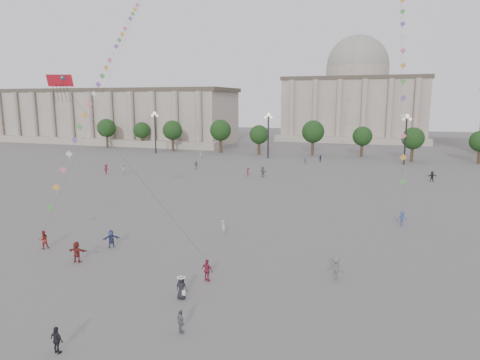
% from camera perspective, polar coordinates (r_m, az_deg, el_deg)
% --- Properties ---
extents(ground, '(360.00, 360.00, 0.00)m').
position_cam_1_polar(ground, '(32.00, -4.00, -14.37)').
color(ground, '#5D5B58').
rests_on(ground, ground).
extents(hall_west, '(84.00, 26.22, 17.20)m').
position_cam_1_polar(hall_west, '(148.45, -16.72, 8.20)').
color(hall_west, '#A7998C').
rests_on(hall_west, ground).
extents(hall_central, '(48.30, 34.30, 35.50)m').
position_cam_1_polar(hall_central, '(156.28, 15.15, 10.50)').
color(hall_central, '#A7998C').
rests_on(hall_central, ground).
extents(tree_row, '(137.12, 5.12, 8.00)m').
position_cam_1_polar(tree_row, '(105.57, 12.87, 5.93)').
color(tree_row, '#372B1B').
rests_on(tree_row, ground).
extents(lamp_post_far_west, '(2.00, 0.90, 10.65)m').
position_cam_1_polar(lamp_post_far_west, '(112.12, -11.28, 7.25)').
color(lamp_post_far_west, '#262628').
rests_on(lamp_post_far_west, ground).
extents(lamp_post_mid_west, '(2.00, 0.90, 10.65)m').
position_cam_1_polar(lamp_post_mid_west, '(100.39, 3.80, 7.06)').
color(lamp_post_mid_west, '#262628').
rests_on(lamp_post_mid_west, ground).
extents(lamp_post_mid_east, '(2.00, 0.90, 10.65)m').
position_cam_1_polar(lamp_post_mid_east, '(96.89, 21.27, 6.24)').
color(lamp_post_mid_east, '#262628').
rests_on(lamp_post_mid_east, ground).
extents(person_crowd_0, '(0.90, 0.95, 1.58)m').
position_cam_1_polar(person_crowd_0, '(96.49, 10.66, 2.85)').
color(person_crowd_0, '#374C7B').
rests_on(person_crowd_0, ground).
extents(person_crowd_1, '(1.10, 1.04, 1.79)m').
position_cam_1_polar(person_crowd_1, '(82.18, -15.21, 1.40)').
color(person_crowd_1, silver).
rests_on(person_crowd_1, ground).
extents(person_crowd_2, '(0.72, 1.23, 1.90)m').
position_cam_1_polar(person_crowd_2, '(82.95, -17.40, 1.41)').
color(person_crowd_2, maroon).
rests_on(person_crowd_2, ground).
extents(person_crowd_4, '(1.12, 1.51, 1.58)m').
position_cam_1_polar(person_crowd_4, '(92.92, 8.70, 2.61)').
color(person_crowd_4, '#B0AFAB').
rests_on(person_crowd_4, ground).
extents(person_crowd_6, '(1.26, 0.80, 1.85)m').
position_cam_1_polar(person_crowd_6, '(33.96, 12.67, -11.40)').
color(person_crowd_6, '#5E5F63').
rests_on(person_crowd_6, ground).
extents(person_crowd_9, '(1.68, 0.97, 1.73)m').
position_cam_1_polar(person_crowd_9, '(78.95, 24.24, 0.45)').
color(person_crowd_9, black).
rests_on(person_crowd_9, ground).
extents(person_crowd_10, '(0.56, 0.76, 1.91)m').
position_cam_1_polar(person_crowd_10, '(99.82, -5.30, 3.33)').
color(person_crowd_10, beige).
rests_on(person_crowd_10, ground).
extents(person_crowd_12, '(1.76, 1.58, 1.94)m').
position_cam_1_polar(person_crowd_12, '(76.31, 3.07, 1.13)').
color(person_crowd_12, slate).
rests_on(person_crowd_12, ground).
extents(person_crowd_13, '(0.68, 0.64, 1.56)m').
position_cam_1_polar(person_crowd_13, '(43.64, -2.24, -6.35)').
color(person_crowd_13, '#BABAB5').
rests_on(person_crowd_13, ground).
extents(person_crowd_16, '(1.08, 0.57, 1.76)m').
position_cam_1_polar(person_crowd_16, '(85.24, -5.88, 2.03)').
color(person_crowd_16, slate).
rests_on(person_crowd_16, ground).
extents(person_crowd_17, '(1.07, 1.16, 1.56)m').
position_cam_1_polar(person_crowd_17, '(76.63, 1.07, 1.04)').
color(person_crowd_17, maroon).
rests_on(person_crowd_17, ground).
extents(person_crowd_19, '(1.51, 1.34, 1.66)m').
position_cam_1_polar(person_crowd_19, '(41.79, -16.79, -7.51)').
color(person_crowd_19, navy).
rests_on(person_crowd_19, ground).
extents(tourist_0, '(1.08, 0.66, 1.72)m').
position_cam_1_polar(tourist_0, '(33.06, -4.40, -11.91)').
color(tourist_0, '#972941').
rests_on(tourist_0, ground).
extents(tourist_2, '(1.74, 0.77, 1.82)m').
position_cam_1_polar(tourist_2, '(39.03, -20.93, -8.95)').
color(tourist_2, maroon).
rests_on(tourist_2, ground).
extents(tourist_3, '(0.90, 0.84, 1.48)m').
position_cam_1_polar(tourist_3, '(26.58, -7.91, -18.18)').
color(tourist_3, slate).
rests_on(tourist_3, ground).
extents(tourist_4, '(0.96, 0.52, 1.55)m').
position_cam_1_polar(tourist_4, '(26.49, -23.24, -19.03)').
color(tourist_4, '#222328').
rests_on(tourist_4, ground).
extents(kite_flyer_0, '(1.01, 1.06, 1.73)m').
position_cam_1_polar(kite_flyer_0, '(43.62, -24.73, -7.24)').
color(kite_flyer_0, maroon).
rests_on(kite_flyer_0, ground).
extents(kite_flyer_1, '(1.18, 0.84, 1.64)m').
position_cam_1_polar(kite_flyer_1, '(49.86, 20.80, -4.84)').
color(kite_flyer_1, '#384E7E').
rests_on(kite_flyer_1, ground).
extents(hat_person, '(0.82, 0.60, 1.69)m').
position_cam_1_polar(hat_person, '(30.52, -7.82, -13.94)').
color(hat_person, black).
rests_on(hat_person, ground).
extents(dragon_kite, '(8.82, 2.35, 20.81)m').
position_cam_1_polar(dragon_kite, '(41.67, -22.62, 11.01)').
color(dragon_kite, red).
rests_on(dragon_kite, ground).
extents(kite_train_west, '(16.39, 46.00, 60.29)m').
position_cam_1_polar(kite_train_west, '(66.36, -16.37, 15.86)').
color(kite_train_west, '#3F3F3F').
rests_on(kite_train_west, ground).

